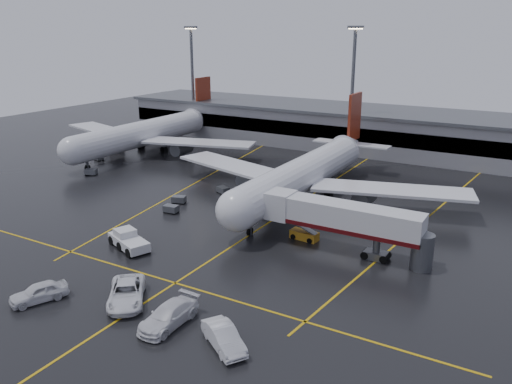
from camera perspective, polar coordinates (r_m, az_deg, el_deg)
The scene contains 22 objects.
ground at distance 71.25m, azimuth 2.20°, elevation -2.89°, with size 220.00×220.00×0.00m, color black.
apron_line_centre at distance 71.25m, azimuth 2.20°, elevation -2.88°, with size 0.25×90.00×0.02m, color gold.
apron_line_stop at distance 54.41m, azimuth -8.90°, elevation -9.89°, with size 60.00×0.25×0.02m, color gold.
apron_line_left at distance 89.44m, azimuth -6.14°, elevation 1.32°, with size 0.25×70.00×0.02m, color gold.
apron_line_right at distance 74.59m, azimuth 18.24°, elevation -2.84°, with size 0.25×70.00×0.02m, color gold.
terminal at distance 113.32m, azimuth 13.75°, elevation 6.63°, with size 122.00×19.00×8.60m.
light_mast_left at distance 126.93m, azimuth -7.04°, elevation 12.75°, with size 3.00×1.20×25.45m.
light_mast_mid at distance 107.83m, azimuth 10.62°, elevation 11.75°, with size 3.00×1.20×25.45m.
main_airliner at distance 78.26m, azimuth 5.57°, elevation 2.17°, with size 48.80×45.60×14.10m.
second_airliner at distance 110.87m, azimuth -11.91°, elevation 6.46°, with size 48.80×45.60×14.10m.
jet_bridge at distance 60.22m, azimuth 9.57°, elevation -3.06°, with size 19.90×3.40×6.05m.
pushback_tractor at distance 63.34m, azimuth -13.92°, elevation -5.25°, with size 6.77×4.63×2.25m.
belt_loader at distance 64.32m, azimuth 5.35°, elevation -4.76°, with size 3.62×1.93×2.22m.
service_van_a at distance 51.42m, azimuth -14.10°, elevation -10.76°, with size 3.21×6.95×1.93m, color white.
service_van_b at distance 47.13m, azimuth -9.63°, elevation -13.28°, with size 2.63×6.47×1.88m, color white.
service_van_c at distance 43.80m, azimuth -3.58°, elevation -15.69°, with size 1.93×5.52×1.82m, color silver.
service_van_d at distance 54.28m, azimuth -22.84°, elevation -10.16°, with size 2.15×5.33×1.82m, color silver.
baggage_cart_a at distance 73.99m, azimuth -9.36°, elevation -1.82°, with size 2.13×1.52×1.12m.
baggage_cart_b at distance 77.84m, azimuth -8.52°, elevation -0.79°, with size 2.31×1.88×1.12m.
baggage_cart_c at distance 81.62m, azimuth -3.64°, elevation 0.24°, with size 2.35×1.97×1.12m.
baggage_cart_d at distance 106.92m, azimuth -16.97°, elevation 3.69°, with size 2.31×1.88×1.12m.
baggage_cart_e at distance 96.38m, azimuth -17.75°, elevation 2.14°, with size 2.37×2.04×1.12m.
Camera 1 is at (31.05, -59.09, 24.93)m, focal length 36.25 mm.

